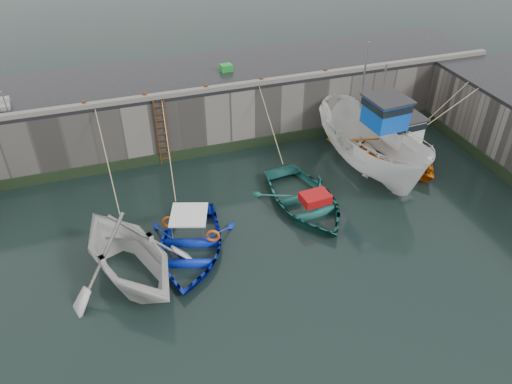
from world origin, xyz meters
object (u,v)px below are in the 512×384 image
object	(u,v)px
boat_near_white	(132,276)
boat_near_navy	(304,205)
boat_far_orange	(390,145)
bollard_a	(85,104)
boat_near_blue	(190,251)
boat_far_white	(372,146)
bollard_c	(206,88)
fish_crate	(226,68)
bollard_b	(145,96)
ladder	(162,133)
bollard_d	(261,80)
bollard_e	(325,72)

from	to	relation	value
boat_near_white	boat_near_navy	xyz separation A→B (m)	(7.26, 1.84, 0.00)
boat_far_orange	boat_near_white	bearing A→B (deg)	-164.59
boat_near_navy	bollard_a	bearing A→B (deg)	140.70
boat_near_blue	boat_far_white	bearing A→B (deg)	35.94
bollard_a	bollard_c	size ratio (longest dim) A/B	1.00
boat_far_orange	fish_crate	size ratio (longest dim) A/B	12.23
boat_near_blue	bollard_b	size ratio (longest dim) A/B	17.45
boat_near_white	boat_near_blue	bearing A→B (deg)	-5.16
boat_far_orange	bollard_a	xyz separation A→B (m)	(-13.35, 2.81, 2.88)
ladder	bollard_c	xyz separation A→B (m)	(2.20, 0.34, 1.71)
bollard_d	bollard_e	bearing A→B (deg)	0.00
fish_crate	bollard_d	size ratio (longest dim) A/B	1.96
fish_crate	bollard_e	world-z (taller)	fish_crate
boat_near_navy	bollard_b	xyz separation A→B (m)	(-5.33, 5.40, 3.30)
boat_far_white	bollard_e	bearing A→B (deg)	96.05
ladder	boat_near_white	xyz separation A→B (m)	(-2.43, -6.91, -1.59)
boat_near_blue	bollard_e	distance (m)	11.07
boat_far_white	bollard_e	xyz separation A→B (m)	(-0.71, 3.74, 2.11)
bollard_e	boat_near_navy	bearing A→B (deg)	-120.37
boat_near_white	bollard_e	xyz separation A→B (m)	(10.43, 7.24, 3.30)
boat_far_orange	boat_near_blue	bearing A→B (deg)	-163.90
boat_near_white	boat_near_blue	distance (m)	2.29
ladder	bollard_d	world-z (taller)	bollard_d
boat_near_white	bollard_d	bearing A→B (deg)	24.12
fish_crate	bollard_c	bearing A→B (deg)	-132.34
boat_far_orange	fish_crate	bearing A→B (deg)	141.10
boat_near_navy	bollard_e	world-z (taller)	bollard_e
bollard_e	bollard_d	bearing A→B (deg)	180.00
boat_near_blue	boat_far_orange	distance (m)	11.25
boat_far_white	bollard_c	world-z (taller)	boat_far_white
boat_near_blue	boat_far_orange	xyz separation A→B (m)	(10.58, 3.81, 0.42)
bollard_e	boat_far_orange	bearing A→B (deg)	-50.09
bollard_a	bollard_e	world-z (taller)	same
fish_crate	bollard_c	world-z (taller)	fish_crate
bollard_b	bollard_c	xyz separation A→B (m)	(2.70, 0.00, 0.00)
bollard_b	bollard_d	bearing A→B (deg)	0.00
fish_crate	bollard_b	world-z (taller)	fish_crate
fish_crate	bollard_a	world-z (taller)	fish_crate
boat_near_blue	bollard_b	world-z (taller)	bollard_b
boat_far_white	bollard_c	xyz separation A→B (m)	(-6.51, 3.74, 2.11)
boat_far_white	boat_far_orange	size ratio (longest dim) A/B	1.12
ladder	bollard_b	size ratio (longest dim) A/B	11.43
boat_far_orange	bollard_c	xyz separation A→B (m)	(-8.15, 2.81, 2.88)
ladder	bollard_e	world-z (taller)	bollard_e
fish_crate	ladder	bearing A→B (deg)	-153.37
boat_near_white	bollard_d	xyz separation A→B (m)	(7.23, 7.24, 3.30)
ladder	boat_near_white	bearing A→B (deg)	-109.40
boat_far_white	boat_far_orange	distance (m)	2.03
boat_far_orange	bollard_c	distance (m)	9.09
boat_near_white	boat_far_white	world-z (taller)	boat_far_white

